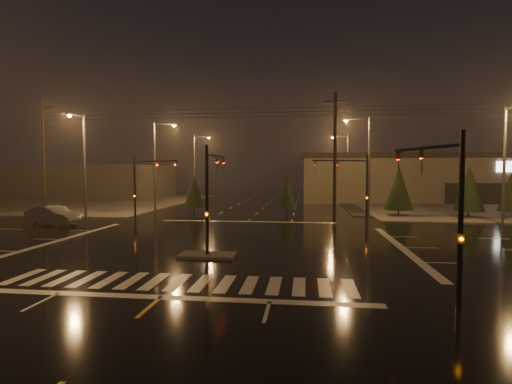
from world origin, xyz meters
The scene contains 26 objects.
ground centered at (0.00, 0.00, 0.00)m, with size 140.00×140.00×0.00m, color black.
sidewalk_ne centered at (30.00, 30.00, 0.06)m, with size 36.00×36.00×0.12m, color #44423D.
sidewalk_nw centered at (-30.00, 30.00, 0.06)m, with size 36.00×36.00×0.12m, color #44423D.
median_island centered at (0.00, -4.00, 0.07)m, with size 3.00×1.60×0.15m, color #44423D.
crosswalk centered at (0.00, -9.00, 0.01)m, with size 15.00×2.60×0.01m, color beige.
stop_bar_near centered at (0.00, -11.00, 0.01)m, with size 16.00×0.50×0.01m, color beige.
stop_bar_far centered at (0.00, 11.00, 0.01)m, with size 16.00×0.50×0.01m, color beige.
retail_building centered at (35.00, 45.99, 3.84)m, with size 60.20×28.30×7.20m.
commercial_block centered at (-35.00, 42.00, 2.80)m, with size 30.00×18.00×5.60m, color #3E3B37.
signal_mast_median centered at (0.00, -3.07, 3.75)m, with size 0.25×4.59×6.00m.
signal_mast_ne centered at (9.50, 10.14, 3.79)m, with size 4.84×1.86×6.00m.
signal_mast_nw centered at (-9.50, 10.14, 3.79)m, with size 4.84×1.86×6.00m.
signal_mast_se centered at (10.23, -9.75, 3.71)m, with size 1.55×3.87×6.00m.
streetlight_1 centered at (-11.18, 18.00, 5.80)m, with size 2.77×0.32×10.00m.
streetlight_2 centered at (-11.18, 34.00, 5.80)m, with size 2.77×0.32×10.00m.
streetlight_3 centered at (11.18, 16.00, 5.80)m, with size 2.77×0.32×10.00m.
streetlight_4 centered at (11.18, 36.00, 5.80)m, with size 2.77×0.32×10.00m.
streetlight_5 centered at (-16.00, 11.18, 5.80)m, with size 0.32×2.77×10.00m.
streetlight_6 centered at (22.00, 11.18, 5.80)m, with size 0.32×2.77×10.00m.
utility_pole_0 centered at (-22.00, 14.00, 6.13)m, with size 2.20×0.32×12.00m.
utility_pole_1 centered at (8.00, 14.00, 6.13)m, with size 2.20×0.32×12.00m.
conifer_0 centered at (14.62, 17.00, 2.91)m, with size 2.83×2.83×5.13m.
conifer_1 centered at (21.10, 16.32, 2.91)m, with size 2.83×2.83×5.12m.
conifer_3 centered at (-6.84, 17.48, 2.46)m, with size 2.26×2.26×4.22m.
conifer_4 centered at (3.32, 17.05, 2.30)m, with size 2.05×2.05×3.90m.
car_crossing centered at (-16.09, 6.61, 0.83)m, with size 1.75×5.01×1.65m, color #55585D.
Camera 1 is at (5.23, -24.79, 4.60)m, focal length 28.00 mm.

